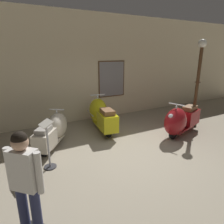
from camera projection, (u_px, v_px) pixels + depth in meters
The scene contains 8 objects.
ground_plane at pixel (135, 154), 5.04m from camera, with size 60.00×60.00×0.00m, color gray.
showroom_back_wall at pixel (87, 69), 7.26m from camera, with size 18.00×0.24×3.87m.
scooter_0 at pixel (54, 130), 5.43m from camera, with size 1.27×1.56×0.97m.
scooter_1 at pixel (101, 114), 6.59m from camera, with size 0.77×1.91×1.13m.
scooter_2 at pixel (180, 121), 6.05m from camera, with size 1.83×1.01×1.08m.
lamppost at pixel (197, 83), 6.63m from camera, with size 0.28×0.28×2.91m.
visitor_1 at pixel (25, 179), 2.55m from camera, with size 0.42×0.41×1.58m.
info_stanchion at pixel (48, 149), 4.33m from camera, with size 0.30×0.37×1.11m.
Camera 1 is at (-2.64, -3.71, 2.49)m, focal length 31.61 mm.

